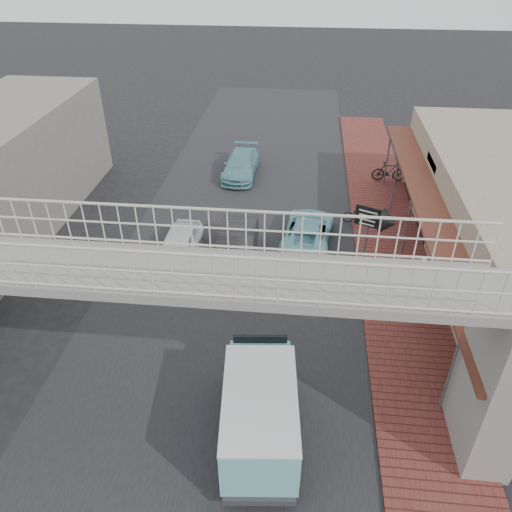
% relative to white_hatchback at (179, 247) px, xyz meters
% --- Properties ---
extents(ground, '(120.00, 120.00, 0.00)m').
position_rel_white_hatchback_xyz_m(ground, '(2.38, -3.87, -0.65)').
color(ground, black).
rests_on(ground, ground).
extents(road_strip, '(10.00, 60.00, 0.01)m').
position_rel_white_hatchback_xyz_m(road_strip, '(2.38, -3.87, -0.64)').
color(road_strip, black).
rests_on(road_strip, ground).
extents(sidewalk, '(3.00, 40.00, 0.10)m').
position_rel_white_hatchback_xyz_m(sidewalk, '(8.88, -0.87, -0.60)').
color(sidewalk, brown).
rests_on(sidewalk, ground).
extents(footbridge, '(16.40, 2.40, 6.34)m').
position_rel_white_hatchback_xyz_m(footbridge, '(2.38, -7.87, 2.53)').
color(footbridge, gray).
rests_on(footbridge, ground).
extents(white_hatchback, '(1.61, 3.83, 1.30)m').
position_rel_white_hatchback_xyz_m(white_hatchback, '(0.00, 0.00, 0.00)').
color(white_hatchback, white).
rests_on(white_hatchback, ground).
extents(dark_sedan, '(1.64, 4.43, 1.45)m').
position_rel_white_hatchback_xyz_m(dark_sedan, '(2.38, 0.13, 0.08)').
color(dark_sedan, black).
rests_on(dark_sedan, ground).
extents(angkot_curb, '(2.48, 4.56, 1.21)m').
position_rel_white_hatchback_xyz_m(angkot_curb, '(5.30, 1.93, -0.04)').
color(angkot_curb, '#6FB3C0').
rests_on(angkot_curb, ground).
extents(angkot_far, '(1.82, 4.28, 1.23)m').
position_rel_white_hatchback_xyz_m(angkot_far, '(1.47, 8.69, -0.03)').
color(angkot_far, '#68A8B4').
rests_on(angkot_far, ground).
extents(angkot_van, '(2.30, 4.41, 2.09)m').
position_rel_white_hatchback_xyz_m(angkot_van, '(4.18, -8.36, 0.68)').
color(angkot_van, black).
rests_on(angkot_van, ground).
extents(motorcycle_near, '(1.64, 0.65, 0.85)m').
position_rel_white_hatchback_xyz_m(motorcycle_near, '(7.68, 3.75, -0.12)').
color(motorcycle_near, black).
rests_on(motorcycle_near, sidewalk).
extents(motorcycle_far, '(1.81, 0.57, 1.08)m').
position_rel_white_hatchback_xyz_m(motorcycle_far, '(9.55, 8.56, -0.01)').
color(motorcycle_far, black).
rests_on(motorcycle_far, sidewalk).
extents(street_clock, '(0.62, 0.53, 2.47)m').
position_rel_white_hatchback_xyz_m(street_clock, '(9.27, -2.76, 1.50)').
color(street_clock, '#59595B').
rests_on(street_clock, sidewalk).
extents(arrow_sign, '(1.69, 1.15, 2.82)m').
position_rel_white_hatchback_xyz_m(arrow_sign, '(8.20, -0.09, 1.73)').
color(arrow_sign, '#59595B').
rests_on(arrow_sign, sidewalk).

